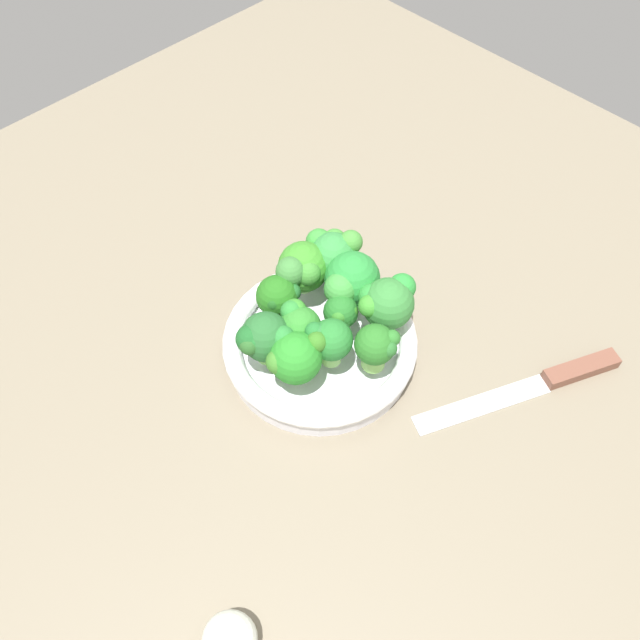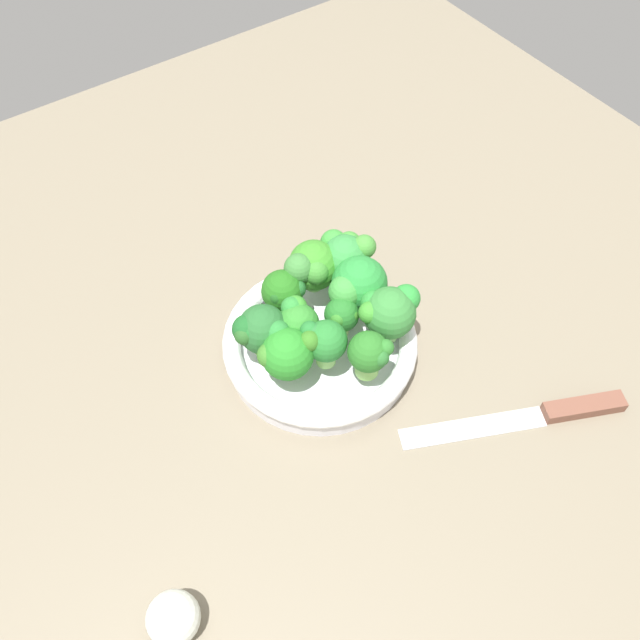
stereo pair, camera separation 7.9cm
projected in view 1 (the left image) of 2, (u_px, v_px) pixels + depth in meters
The scene contains 15 objects.
ground_plane at pixel (324, 336), 87.49cm from camera, with size 130.00×130.00×2.50cm, color #7A6F5B.
bowl at pixel (320, 345), 82.70cm from camera, with size 23.45×23.45×4.09cm.
broccoli_floret_0 at pixel (278, 297), 80.08cm from camera, with size 5.07×5.07×6.14cm.
broccoli_floret_1 at pixel (328, 340), 75.69cm from camera, with size 5.01×5.55×6.45cm.
broccoli_floret_2 at pixel (302, 268), 81.85cm from camera, with size 6.36×7.29×7.10cm.
broccoli_floret_3 at pixel (264, 340), 75.99cm from camera, with size 5.75×6.36×6.66cm.
broccoli_floret_4 at pixel (350, 280), 80.76cm from camera, with size 7.17×7.74×7.43cm.
broccoli_floret_5 at pixel (376, 346), 75.66cm from camera, with size 4.97×4.71×6.31cm.
broccoli_floret_6 at pixel (387, 302), 78.44cm from camera, with size 6.40×7.49×7.42cm.
broccoli_floret_7 at pixel (333, 253), 83.36cm from camera, with size 7.16×6.62×7.04cm.
broccoli_floret_8 at pixel (299, 325), 77.50cm from camera, with size 5.26×4.95×6.05cm.
broccoli_floret_9 at pixel (293, 357), 74.87cm from camera, with size 6.71×6.21×6.57cm.
broccoli_floret_10 at pixel (341, 313), 78.77cm from camera, with size 4.10×4.10×5.57cm.
knife at pixel (546, 381), 81.41cm from camera, with size 13.20×25.20×1.50cm.
garlic_bulb at pixel (230, 639), 62.62cm from camera, with size 5.14×5.14×5.14cm, color silver.
Camera 1 is at (-35.57, 35.63, 70.34)cm, focal length 38.41 mm.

